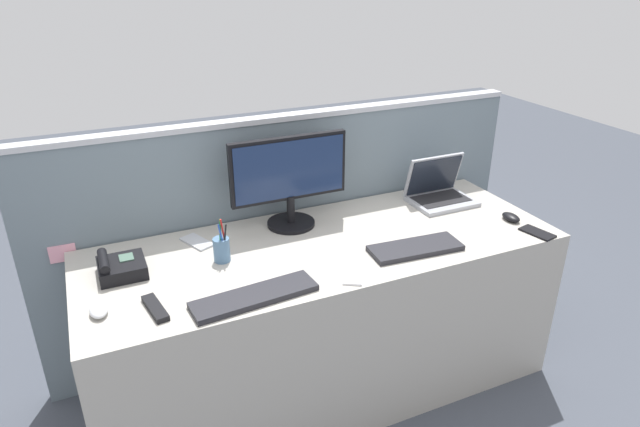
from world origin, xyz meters
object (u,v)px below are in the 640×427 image
computer_mouse_left_hand (99,310)px  cell_phone_black_slab (537,233)px  keyboard_spare (415,248)px  keyboard_main (255,296)px  desk_phone (120,267)px  laptop (438,190)px  tv_remote (155,308)px  computer_mouse_right_hand (511,217)px  desktop_monitor (289,176)px  pen_cup (222,249)px  cell_phone_white_slab (353,276)px  cell_phone_silver_slab (197,242)px

computer_mouse_left_hand → cell_phone_black_slab: (1.80, -0.15, -0.01)m
keyboard_spare → keyboard_main: bearing=-170.2°
desk_phone → laptop: bearing=3.4°
cell_phone_black_slab → tv_remote: bearing=164.2°
keyboard_main → cell_phone_black_slab: keyboard_main is taller
computer_mouse_right_hand → cell_phone_black_slab: size_ratio=0.69×
laptop → keyboard_spare: size_ratio=0.78×
computer_mouse_right_hand → cell_phone_black_slab: (0.01, -0.15, -0.01)m
desktop_monitor → pen_cup: 0.46m
desktop_monitor → cell_phone_black_slab: desktop_monitor is taller
desktop_monitor → tv_remote: 0.83m
keyboard_main → computer_mouse_right_hand: 1.28m
pen_cup → desk_phone: bearing=171.7°
keyboard_main → tv_remote: keyboard_main is taller
desktop_monitor → cell_phone_white_slab: size_ratio=4.13×
desk_phone → cell_phone_black_slab: desk_phone is taller
desk_phone → computer_mouse_left_hand: bearing=-112.2°
computer_mouse_left_hand → tv_remote: size_ratio=0.59×
desk_phone → tv_remote: 0.31m
keyboard_spare → pen_cup: bearing=166.3°
keyboard_main → computer_mouse_right_hand: size_ratio=4.54×
desktop_monitor → keyboard_spare: size_ratio=1.38×
computer_mouse_left_hand → cell_phone_white_slab: 0.91m
desk_phone → keyboard_main: (0.41, -0.37, -0.02)m
keyboard_spare → pen_cup: (-0.75, 0.24, 0.04)m
computer_mouse_right_hand → tv_remote: size_ratio=0.59×
desk_phone → cell_phone_silver_slab: (0.32, 0.14, -0.03)m
cell_phone_black_slab → cell_phone_silver_slab: bearing=146.6°
laptop → keyboard_main: (-1.10, -0.46, -0.05)m
desk_phone → desktop_monitor: bearing=10.9°
desktop_monitor → tv_remote: (-0.67, -0.44, -0.22)m
keyboard_main → pen_cup: size_ratio=2.42×
computer_mouse_right_hand → cell_phone_silver_slab: bearing=166.7°
keyboard_spare → tv_remote: (-1.05, 0.00, -0.00)m
cell_phone_white_slab → cell_phone_silver_slab: bearing=163.6°
pen_cup → cell_phone_black_slab: bearing=-14.2°
keyboard_spare → computer_mouse_left_hand: size_ratio=3.86×
desk_phone → keyboard_spare: bearing=-14.8°
keyboard_spare → computer_mouse_right_hand: (0.56, 0.06, 0.01)m
keyboard_spare → pen_cup: pen_cup is taller
pen_cup → tv_remote: size_ratio=1.10×
cell_phone_black_slab → cell_phone_silver_slab: same height
keyboard_main → computer_mouse_right_hand: (1.28, 0.13, 0.01)m
computer_mouse_right_hand → pen_cup: (-1.31, 0.18, 0.04)m
laptop → computer_mouse_left_hand: laptop is taller
desktop_monitor → pen_cup: (-0.37, -0.20, -0.18)m
desktop_monitor → keyboard_main: 0.65m
laptop → keyboard_main: laptop is taller
laptop → keyboard_spare: bearing=-134.7°
desktop_monitor → computer_mouse_left_hand: bearing=-155.7°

